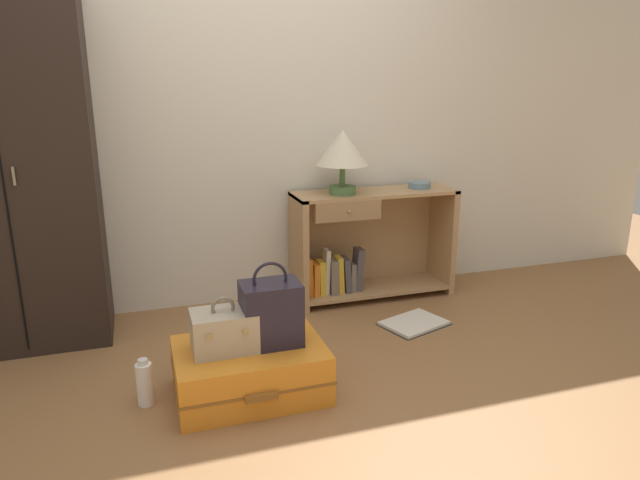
# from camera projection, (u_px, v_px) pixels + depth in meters

# --- Properties ---
(ground_plane) EXTENTS (9.00, 9.00, 0.00)m
(ground_plane) POSITION_uv_depth(u_px,v_px,m) (313.00, 417.00, 2.43)
(ground_plane) COLOR olive
(back_wall) EXTENTS (6.40, 0.10, 2.60)m
(back_wall) POSITION_uv_depth(u_px,v_px,m) (239.00, 97.00, 3.46)
(back_wall) COLOR silver
(back_wall) RESTS_ON ground_plane
(wardrobe) EXTENTS (0.82, 0.47, 1.91)m
(wardrobe) POSITION_uv_depth(u_px,v_px,m) (11.00, 169.00, 2.91)
(wardrobe) COLOR black
(wardrobe) RESTS_ON ground_plane
(bookshelf) EXTENTS (1.06, 0.35, 0.72)m
(bookshelf) POSITION_uv_depth(u_px,v_px,m) (365.00, 245.00, 3.73)
(bookshelf) COLOR tan
(bookshelf) RESTS_ON ground_plane
(table_lamp) EXTENTS (0.33, 0.33, 0.40)m
(table_lamp) POSITION_uv_depth(u_px,v_px,m) (343.00, 150.00, 3.46)
(table_lamp) COLOR #4C7542
(table_lamp) RESTS_ON bookshelf
(bowl) EXTENTS (0.15, 0.15, 0.04)m
(bowl) POSITION_uv_depth(u_px,v_px,m) (419.00, 185.00, 3.73)
(bowl) COLOR slate
(bowl) RESTS_ON bookshelf
(suitcase_large) EXTENTS (0.68, 0.49, 0.24)m
(suitcase_large) POSITION_uv_depth(u_px,v_px,m) (250.00, 370.00, 2.59)
(suitcase_large) COLOR orange
(suitcase_large) RESTS_ON ground_plane
(train_case) EXTENTS (0.28, 0.21, 0.25)m
(train_case) POSITION_uv_depth(u_px,v_px,m) (224.00, 330.00, 2.50)
(train_case) COLOR #B7A88E
(train_case) RESTS_ON suitcase_large
(handbag) EXTENTS (0.27, 0.19, 0.39)m
(handbag) POSITION_uv_depth(u_px,v_px,m) (271.00, 313.00, 2.55)
(handbag) COLOR #231E2D
(handbag) RESTS_ON suitcase_large
(bottle) EXTENTS (0.07, 0.07, 0.22)m
(bottle) POSITION_uv_depth(u_px,v_px,m) (145.00, 383.00, 2.51)
(bottle) COLOR white
(bottle) RESTS_ON ground_plane
(open_book_on_floor) EXTENTS (0.44, 0.37, 0.02)m
(open_book_on_floor) POSITION_uv_depth(u_px,v_px,m) (414.00, 323.00, 3.36)
(open_book_on_floor) COLOR white
(open_book_on_floor) RESTS_ON ground_plane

